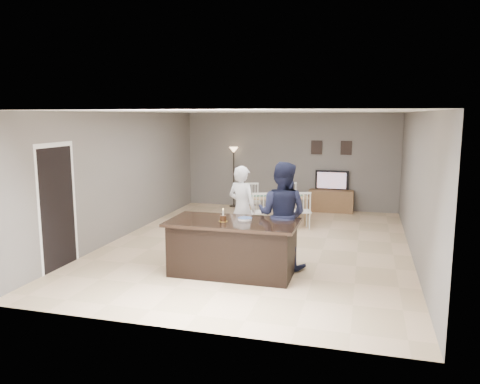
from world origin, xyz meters
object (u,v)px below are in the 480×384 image
(television, at_px, (332,180))
(woman, at_px, (242,208))
(kitchen_island, at_px, (233,247))
(plate_stack, at_px, (245,219))
(man, at_px, (282,215))
(floor_lamp, at_px, (234,161))
(dining_table, at_px, (276,200))
(birthday_cake, at_px, (223,218))
(tv_console, at_px, (331,201))

(television, relative_size, woman, 0.55)
(kitchen_island, height_order, plate_stack, plate_stack)
(man, xyz_separation_m, floor_lamp, (-2.31, 5.04, 0.41))
(plate_stack, xyz_separation_m, floor_lamp, (-1.76, 5.47, 0.42))
(television, xyz_separation_m, floor_lamp, (-2.79, -0.05, 0.48))
(dining_table, bearing_deg, woman, -114.72)
(birthday_cake, bearing_deg, tv_console, 76.57)
(television, height_order, floor_lamp, floor_lamp)
(tv_console, relative_size, television, 1.31)
(kitchen_island, height_order, dining_table, kitchen_island)
(woman, bearing_deg, man, 160.73)
(man, relative_size, dining_table, 0.91)
(man, distance_m, dining_table, 3.39)
(man, bearing_deg, woman, -30.38)
(tv_console, bearing_deg, dining_table, -124.99)
(dining_table, bearing_deg, tv_console, 34.79)
(dining_table, distance_m, floor_lamp, 2.48)
(tv_console, bearing_deg, floor_lamp, 179.59)
(tv_console, xyz_separation_m, floor_lamp, (-2.79, 0.02, 1.04))
(kitchen_island, distance_m, floor_lamp, 5.88)
(dining_table, xyz_separation_m, floor_lamp, (-1.58, 1.75, 0.77))
(plate_stack, bearing_deg, floor_lamp, 107.85)
(plate_stack, bearing_deg, man, 37.63)
(tv_console, xyz_separation_m, woman, (-1.40, -4.22, 0.54))
(kitchen_island, height_order, tv_console, kitchen_island)
(television, distance_m, man, 5.11)
(tv_console, height_order, dining_table, dining_table)
(woman, xyz_separation_m, dining_table, (0.20, 2.49, -0.27))
(tv_console, height_order, floor_lamp, floor_lamp)
(kitchen_island, bearing_deg, television, 77.99)
(woman, bearing_deg, dining_table, -73.08)
(birthday_cake, bearing_deg, plate_stack, 31.79)
(man, height_order, dining_table, man)
(tv_console, distance_m, television, 0.57)
(television, xyz_separation_m, dining_table, (-1.21, -1.80, -0.29))
(tv_console, height_order, birthday_cake, birthday_cake)
(tv_console, xyz_separation_m, plate_stack, (-1.03, -5.45, 0.62))
(tv_console, relative_size, woman, 0.72)
(television, xyz_separation_m, birthday_cake, (-1.35, -5.71, 0.09))
(television, bearing_deg, dining_table, 56.07)
(kitchen_island, bearing_deg, dining_table, 90.11)
(man, xyz_separation_m, birthday_cake, (-0.87, -0.62, 0.02))
(tv_console, xyz_separation_m, television, (0.00, 0.07, 0.56))
(tv_console, xyz_separation_m, dining_table, (-1.21, -1.73, 0.27))
(woman, bearing_deg, birthday_cake, 113.71)
(man, relative_size, floor_lamp, 1.07)
(woman, bearing_deg, kitchen_island, 120.03)
(birthday_cake, relative_size, plate_stack, 0.89)
(birthday_cake, height_order, dining_table, birthday_cake)
(birthday_cake, distance_m, floor_lamp, 5.86)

